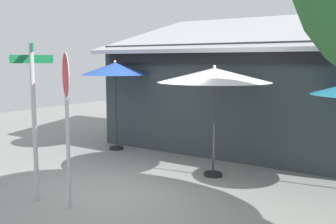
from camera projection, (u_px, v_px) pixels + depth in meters
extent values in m
cube|color=gray|center=(130.00, 193.00, 8.60)|extent=(28.00, 28.00, 0.10)
cube|color=#333D42|center=(260.00, 96.00, 12.92)|extent=(8.91, 4.93, 3.27)
cube|color=silver|center=(261.00, 30.00, 12.53)|extent=(9.41, 5.50, 1.45)
cube|color=black|center=(227.00, 56.00, 10.69)|extent=(8.31, 0.16, 0.44)
cylinder|color=#A8AAB2|center=(34.00, 123.00, 7.83)|extent=(0.09, 0.09, 3.14)
cube|color=#116B38|center=(31.00, 48.00, 7.64)|extent=(0.69, 0.46, 0.16)
cube|color=#116B38|center=(32.00, 59.00, 7.67)|extent=(0.46, 0.69, 0.16)
cube|color=white|center=(30.00, 48.00, 8.03)|extent=(0.07, 0.06, 0.16)
cylinder|color=#A8AAB2|center=(68.00, 152.00, 7.47)|extent=(0.07, 0.07, 2.17)
cylinder|color=white|center=(66.00, 75.00, 7.29)|extent=(0.71, 0.48, 0.84)
cylinder|color=red|center=(66.00, 75.00, 7.29)|extent=(0.67, 0.47, 0.79)
cylinder|color=black|center=(116.00, 148.00, 12.61)|extent=(0.44, 0.44, 0.08)
cylinder|color=#333335|center=(116.00, 112.00, 12.46)|extent=(0.05, 0.05, 2.40)
cone|color=#2D56B7|center=(115.00, 69.00, 12.29)|extent=(2.12, 2.12, 0.37)
sphere|color=silver|center=(115.00, 62.00, 12.26)|extent=(0.08, 0.08, 0.08)
cylinder|color=black|center=(213.00, 174.00, 9.71)|extent=(0.44, 0.44, 0.08)
cylinder|color=#333335|center=(213.00, 129.00, 9.57)|extent=(0.05, 0.05, 2.33)
cone|color=white|center=(214.00, 75.00, 9.40)|extent=(2.70, 2.70, 0.34)
sphere|color=silver|center=(214.00, 67.00, 9.38)|extent=(0.08, 0.08, 0.08)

